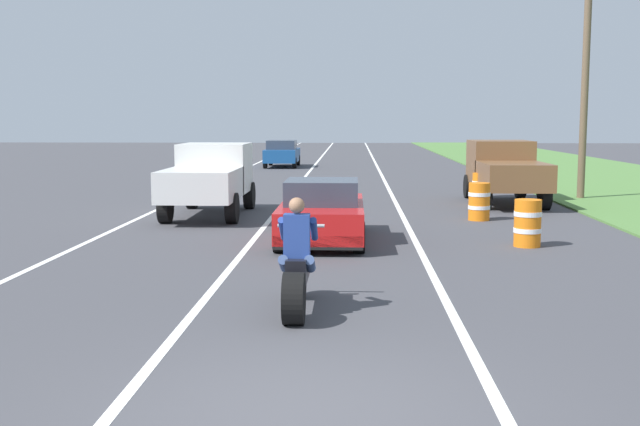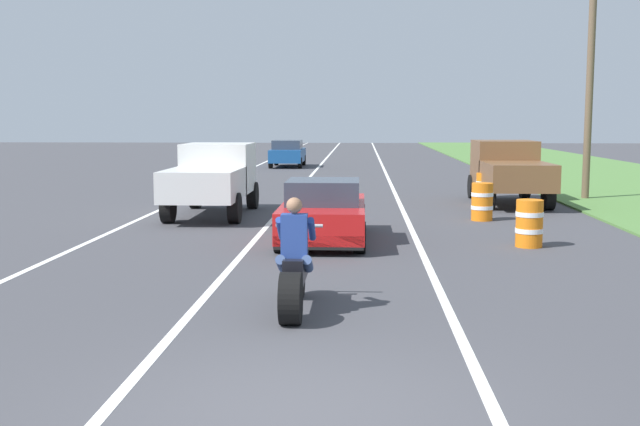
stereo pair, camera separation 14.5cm
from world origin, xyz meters
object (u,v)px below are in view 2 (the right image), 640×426
pickup_truck_left_lane_white (213,176)px  construction_barrel_mid (482,202)px  sports_car_red (324,213)px  distant_car_far_ahead (288,153)px  pickup_truck_right_shoulder_brown (509,169)px  construction_barrel_far (485,189)px  motorcycle_with_rider (295,271)px  construction_barrel_nearest (529,223)px

pickup_truck_left_lane_white → construction_barrel_mid: size_ratio=4.80×
sports_car_red → distant_car_far_ahead: distant_car_far_ahead is taller
pickup_truck_right_shoulder_brown → construction_barrel_far: bearing=-157.6°
construction_barrel_mid → sports_car_red: bearing=-137.5°
motorcycle_with_rider → sports_car_red: size_ratio=0.51×
pickup_truck_right_shoulder_brown → construction_barrel_nearest: pickup_truck_right_shoulder_brown is taller
construction_barrel_nearest → construction_barrel_far: bearing=87.5°
construction_barrel_mid → construction_barrel_nearest: bearing=-85.6°
pickup_truck_left_lane_white → construction_barrel_nearest: size_ratio=4.80×
sports_car_red → construction_barrel_far: (4.71, 7.48, -0.13)m
motorcycle_with_rider → pickup_truck_right_shoulder_brown: 15.28m
motorcycle_with_rider → distant_car_far_ahead: size_ratio=0.55×
construction_barrel_far → motorcycle_with_rider: bearing=-109.1°
pickup_truck_left_lane_white → construction_barrel_nearest: pickup_truck_left_lane_white is taller
pickup_truck_right_shoulder_brown → construction_barrel_nearest: size_ratio=4.80×
pickup_truck_right_shoulder_brown → construction_barrel_nearest: bearing=-97.7°
sports_car_red → pickup_truck_right_shoulder_brown: bearing=54.8°
construction_barrel_far → distant_car_far_ahead: 20.49m
pickup_truck_left_lane_white → pickup_truck_right_shoulder_brown: same height
sports_car_red → distant_car_far_ahead: bearing=97.1°
pickup_truck_left_lane_white → distant_car_far_ahead: bearing=90.0°
construction_barrel_mid → pickup_truck_right_shoulder_brown: bearing=70.4°
pickup_truck_left_lane_white → construction_barrel_mid: pickup_truck_left_lane_white is taller
construction_barrel_nearest → construction_barrel_mid: same height
sports_car_red → construction_barrel_mid: size_ratio=4.30×
motorcycle_with_rider → pickup_truck_right_shoulder_brown: bearing=68.5°
sports_car_red → construction_barrel_nearest: size_ratio=4.30×
motorcycle_with_rider → construction_barrel_mid: motorcycle_with_rider is taller
construction_barrel_mid → construction_barrel_far: 3.84m
pickup_truck_right_shoulder_brown → construction_barrel_far: size_ratio=4.80×
sports_car_red → pickup_truck_right_shoulder_brown: pickup_truck_right_shoulder_brown is taller
sports_car_red → distant_car_far_ahead: 26.54m
construction_barrel_nearest → pickup_truck_left_lane_white: bearing=147.2°
pickup_truck_left_lane_white → construction_barrel_mid: (7.34, -0.69, -0.60)m
construction_barrel_nearest → distant_car_far_ahead: 27.97m
motorcycle_with_rider → pickup_truck_right_shoulder_brown: size_ratio=0.46×
distant_car_far_ahead → sports_car_red: bearing=-82.9°
pickup_truck_right_shoulder_brown → construction_barrel_nearest: (-1.14, -8.36, -0.60)m
pickup_truck_right_shoulder_brown → construction_barrel_mid: size_ratio=4.80×
pickup_truck_left_lane_white → construction_barrel_mid: 7.40m
motorcycle_with_rider → construction_barrel_far: (4.81, 13.88, -0.09)m
sports_car_red → pickup_truck_left_lane_white: bearing=127.0°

